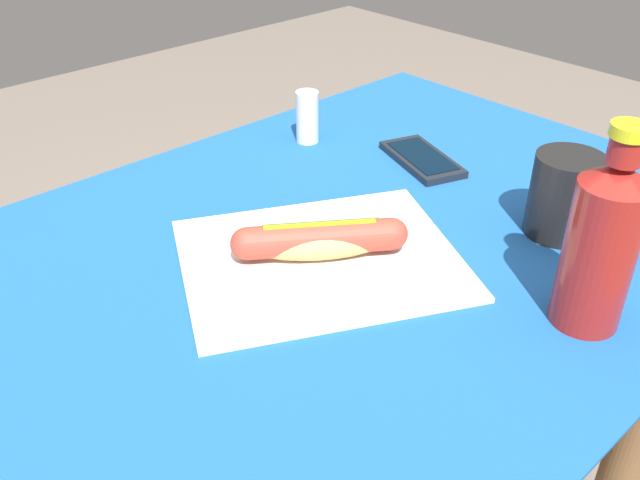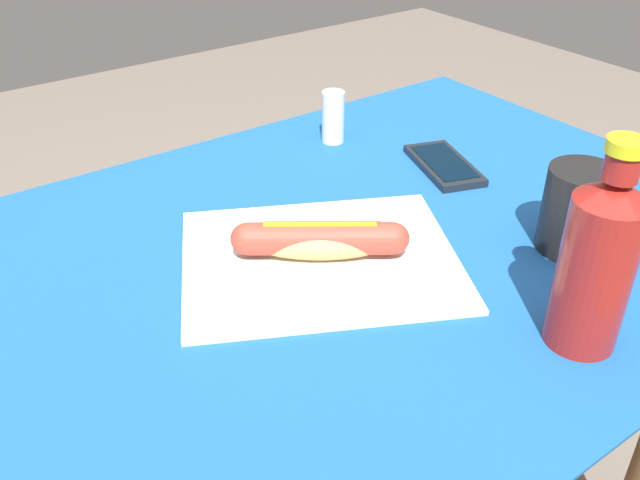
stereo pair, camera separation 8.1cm
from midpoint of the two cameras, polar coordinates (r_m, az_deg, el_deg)
name	(u,v)px [view 1 (the left image)]	position (r m, az deg, el deg)	size (l,w,h in m)	color
dining_table	(341,338)	(0.95, -0.74, -8.15)	(1.09, 0.77, 0.74)	brown
paper_wrapper	(320,259)	(0.83, -2.81, -1.67)	(0.32, 0.26, 0.01)	silver
hot_dog	(320,239)	(0.81, -2.87, -0.03)	(0.18, 0.14, 0.05)	tan
cell_phone	(422,159)	(1.06, 6.23, 6.59)	(0.11, 0.16, 0.01)	black
soda_bottle	(602,243)	(0.72, 19.27, -0.31)	(0.07, 0.07, 0.22)	maroon
drinking_cup	(564,195)	(0.90, 17.05, 3.45)	(0.09, 0.09, 0.11)	black
salt_shaker	(307,117)	(1.12, -3.17, 10.04)	(0.04, 0.04, 0.08)	silver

